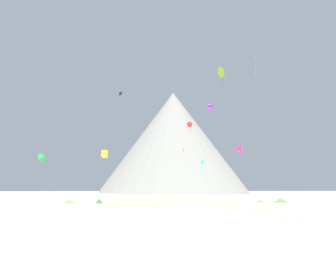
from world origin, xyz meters
TOP-DOWN VIEW (x-y plane):
  - ground_plane at (0.00, 0.00)m, footprint 400.00×400.00m
  - dune_foreground_left at (-0.70, 10.84)m, footprint 28.06×31.55m
  - dune_foreground_right at (-16.12, 27.42)m, footprint 21.12×17.37m
  - dune_midground at (-10.65, -5.12)m, footprint 22.08×16.49m
  - bush_far_right at (17.30, 0.71)m, footprint 1.93×1.93m
  - bush_near_right at (-18.14, 20.79)m, footprint 2.77×2.77m
  - bush_scatter_east at (16.91, 20.37)m, footprint 2.26×2.26m
  - bush_ridge_crest at (-12.64, 19.08)m, footprint 1.28×1.28m
  - bush_near_left at (-6.23, 11.42)m, footprint 2.37×2.37m
  - bush_low_patch at (20.00, 18.48)m, footprint 3.25×3.25m
  - rock_massif at (9.47, 104.71)m, footprint 90.34×90.34m
  - kite_orange_high at (17.70, 20.69)m, footprint 1.10×1.49m
  - kite_violet_mid at (12.89, 39.72)m, footprint 1.69×1.72m
  - kite_red_mid at (9.96, 54.84)m, footprint 1.82×0.87m
  - kite_magenta_low at (21.10, 41.67)m, footprint 1.74×1.74m
  - kite_yellow_low at (-13.69, 33.24)m, footprint 1.37×1.48m
  - kite_green_low at (-27.70, 34.40)m, footprint 1.78×2.12m
  - kite_rainbow_low at (7.17, 50.21)m, footprint 0.70×0.95m
  - kite_lime_high at (12.03, 26.13)m, footprint 1.64×2.60m
  - kite_black_high at (-11.68, 49.03)m, footprint 0.97×0.70m
  - kite_cyan_low at (14.54, 58.05)m, footprint 0.87×1.11m

SIDE VIEW (x-z plane):
  - ground_plane at x=0.00m, z-range 0.00..0.00m
  - dune_foreground_left at x=-0.70m, z-range -1.12..1.12m
  - dune_foreground_right at x=-16.12m, z-range -1.70..1.70m
  - dune_midground at x=-10.65m, z-range -0.86..0.86m
  - bush_scatter_east at x=16.91m, z-range 0.00..0.40m
  - bush_near_right at x=-18.14m, z-range 0.00..0.62m
  - bush_far_right at x=17.30m, z-range 0.00..0.66m
  - bush_near_left at x=-6.23m, z-range 0.00..0.78m
  - bush_low_patch at x=20.00m, z-range 0.00..0.86m
  - bush_ridge_crest at x=-12.64m, z-range 0.00..0.90m
  - kite_green_low at x=-27.70m, z-range 8.34..10.40m
  - kite_cyan_low at x=14.54m, z-range 7.36..12.88m
  - kite_yellow_low at x=-13.69m, z-range 9.40..11.02m
  - kite_magenta_low at x=21.10m, z-range 11.10..14.99m
  - kite_rainbow_low at x=7.17m, z-range 11.86..14.87m
  - kite_red_mid at x=9.96m, z-range 20.66..24.36m
  - rock_massif at x=9.47m, z-range -2.02..48.14m
  - kite_violet_mid at x=12.89m, z-range 21.91..25.90m
  - kite_lime_high at x=12.03m, z-range 25.61..30.56m
  - kite_orange_high at x=17.70m, z-range 26.85..31.51m
  - kite_black_high at x=-11.68m, z-range 29.47..30.61m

